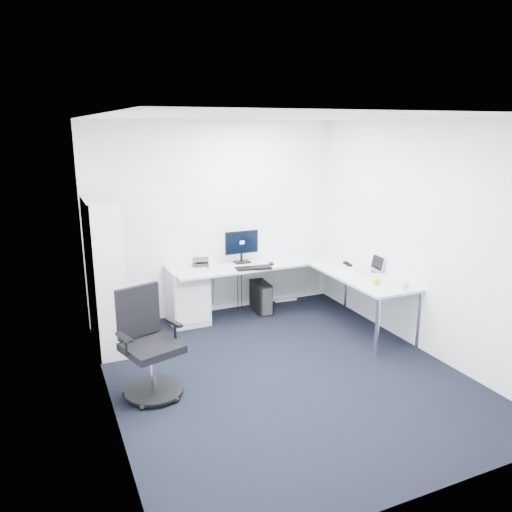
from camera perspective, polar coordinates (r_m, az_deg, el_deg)
name	(u,v)px	position (r m, az deg, el deg)	size (l,w,h in m)	color
ground	(282,372)	(5.62, 2.99, -13.12)	(4.20, 4.20, 0.00)	black
ceiling	(286,117)	(4.97, 3.42, 15.61)	(4.20, 4.20, 0.00)	white
wall_back	(216,219)	(7.02, -4.59, 4.23)	(3.60, 0.02, 2.70)	white
wall_front	(429,325)	(3.48, 19.14, -7.51)	(3.60, 0.02, 2.70)	white
wall_left	(103,273)	(4.63, -17.13, -1.88)	(0.02, 4.20, 2.70)	white
wall_right	(421,238)	(6.14, 18.37, 2.01)	(0.02, 4.20, 2.70)	white
l_desk	(272,295)	(6.84, 1.89, -4.44)	(2.58, 1.45, 0.75)	#B8BABA
drawer_pedestal	(187,294)	(6.90, -7.95, -4.35)	(0.50, 0.63, 0.77)	#B8BABA
bookshelf	(105,275)	(6.15, -16.89, -2.12)	(0.35, 0.91, 1.81)	silver
task_chair	(152,345)	(5.05, -11.83, -9.91)	(0.61, 0.61, 1.09)	black
black_pc_tower	(261,297)	(7.22, 0.57, -4.71)	(0.20, 0.45, 0.44)	black
beige_pc_tower	(138,315)	(6.86, -13.29, -6.61)	(0.17, 0.37, 0.35)	beige
power_strip	(286,300)	(7.73, 3.41, -4.99)	(0.36, 0.06, 0.04)	silver
monitor	(242,246)	(6.95, -1.62, 1.10)	(0.49, 0.16, 0.47)	black
black_keyboard	(254,268)	(6.70, -0.28, -1.37)	(0.48, 0.17, 0.02)	black
mouse	(271,264)	(6.90, 1.74, -0.88)	(0.05, 0.09, 0.03)	black
desk_phone	(201,262)	(6.82, -6.36, -0.64)	(0.20, 0.20, 0.14)	#292A2C
laptop	(365,264)	(6.70, 12.39, -0.86)	(0.30, 0.30, 0.21)	silver
white_keyboard	(345,276)	(6.47, 10.09, -2.24)	(0.11, 0.40, 0.01)	silver
headphones	(348,263)	(7.00, 10.44, -0.80)	(0.11, 0.18, 0.05)	black
orange_fruit	(376,281)	(6.22, 13.58, -2.81)	(0.07, 0.07, 0.07)	orange
tissue_box	(398,283)	(6.19, 15.89, -3.04)	(0.12, 0.22, 0.08)	silver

